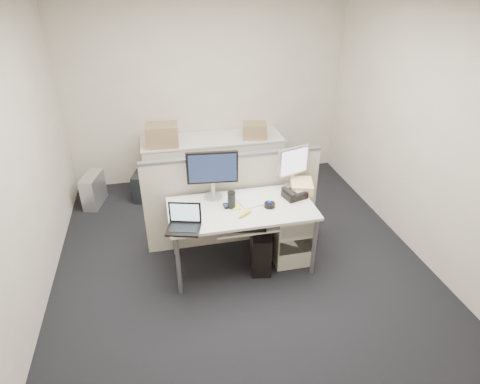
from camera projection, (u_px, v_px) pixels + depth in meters
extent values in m
cube|color=black|center=(241.00, 263.00, 4.47)|extent=(4.00, 4.50, 0.01)
cube|color=#BAAFA1|center=(207.00, 90.00, 5.72)|extent=(4.00, 0.02, 2.70)
cube|color=#BAAFA1|center=(346.00, 339.00, 1.89)|extent=(4.00, 0.02, 2.70)
cube|color=#BAAFA1|center=(14.00, 172.00, 3.43)|extent=(0.02, 4.50, 2.70)
cube|color=#BAAFA1|center=(428.00, 135.00, 4.19)|extent=(0.02, 4.50, 2.70)
cube|color=silver|center=(241.00, 209.00, 4.12)|extent=(1.50, 0.75, 0.03)
cylinder|color=slate|center=(179.00, 266.00, 3.89)|extent=(0.04, 0.04, 0.70)
cylinder|color=slate|center=(174.00, 229.00, 4.44)|extent=(0.04, 0.04, 0.70)
cylinder|color=slate|center=(314.00, 247.00, 4.15)|extent=(0.04, 0.04, 0.70)
cylinder|color=slate|center=(293.00, 214.00, 4.71)|extent=(0.04, 0.04, 0.70)
cube|color=silver|center=(245.00, 226.00, 4.01)|extent=(0.62, 0.32, 0.02)
cube|color=beige|center=(289.00, 230.00, 4.46)|extent=(0.40, 0.55, 0.65)
cube|color=beige|center=(233.00, 201.00, 4.58)|extent=(2.00, 0.06, 1.10)
cube|color=beige|center=(213.00, 162.00, 5.94)|extent=(2.00, 0.60, 0.72)
cube|color=black|center=(213.00, 175.00, 4.16)|extent=(0.55, 0.26, 0.53)
cube|color=#B7B7BC|center=(293.00, 168.00, 4.39)|extent=(0.42, 0.29, 0.47)
cube|color=black|center=(183.00, 220.00, 3.70)|extent=(0.36, 0.31, 0.23)
cylinder|color=black|center=(270.00, 205.00, 4.11)|extent=(0.15, 0.15, 0.04)
cube|color=black|center=(295.00, 194.00, 4.28)|extent=(0.27, 0.24, 0.07)
cube|color=silver|center=(249.00, 200.00, 4.23)|extent=(0.30, 0.35, 0.01)
cube|color=#FFFA27|center=(237.00, 207.00, 4.10)|extent=(0.09, 0.09, 0.01)
cylinder|color=black|center=(231.00, 200.00, 4.07)|extent=(0.10, 0.10, 0.17)
ellipsoid|color=yellow|center=(245.00, 213.00, 3.98)|extent=(0.18, 0.15, 0.04)
cube|color=black|center=(226.00, 206.00, 4.12)|extent=(0.06, 0.11, 0.01)
cube|color=#E2B98D|center=(301.00, 186.00, 4.39)|extent=(0.30, 0.35, 0.11)
cube|color=black|center=(241.00, 227.00, 3.96)|extent=(0.51, 0.27, 0.03)
cube|color=black|center=(260.00, 247.00, 4.35)|extent=(0.28, 0.52, 0.46)
cube|color=black|center=(142.00, 185.00, 5.66)|extent=(0.28, 0.45, 0.40)
cube|color=#B7B7BC|center=(93.00, 190.00, 5.49)|extent=(0.30, 0.50, 0.44)
cube|color=#8E714C|center=(162.00, 136.00, 5.45)|extent=(0.45, 0.35, 0.32)
cube|color=#8E714C|center=(255.00, 131.00, 5.71)|extent=(0.37, 0.32, 0.24)
cube|color=maroon|center=(173.00, 135.00, 5.50)|extent=(0.11, 0.32, 0.29)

